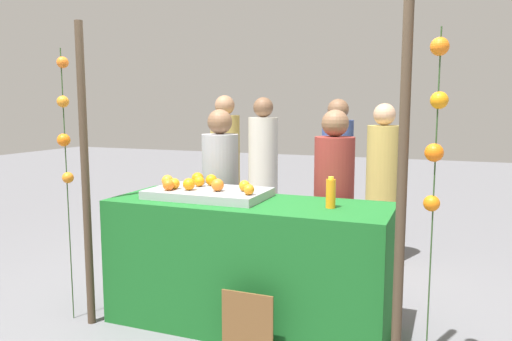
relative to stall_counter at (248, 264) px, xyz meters
The scene contains 25 objects.
ground_plane 0.45m from the stall_counter, ahead, with size 24.00×24.00×0.00m, color slate.
stall_counter is the anchor object (origin of this frame).
orange_tray 0.58m from the stall_counter, behind, with size 0.85×0.51×0.06m, color #9EA0A5.
orange_0 0.79m from the stall_counter, behind, with size 0.08×0.08×0.08m, color orange.
orange_1 0.72m from the stall_counter, 164.61° to the left, with size 0.08×0.08×0.08m, color orange.
orange_2 0.70m from the stall_counter, 153.25° to the left, with size 0.09×0.09×0.09m, color orange.
orange_3 0.71m from the stall_counter, behind, with size 0.09×0.09×0.09m, color orange.
orange_4 0.55m from the stall_counter, 132.41° to the left, with size 0.08×0.08×0.08m, color orange.
orange_5 0.60m from the stall_counter, behind, with size 0.09×0.09×0.09m, color orange.
orange_6 0.55m from the stall_counter, 63.33° to the right, with size 0.07×0.07×0.07m, color orange.
orange_7 0.80m from the stall_counter, 168.53° to the right, with size 0.08×0.08×0.08m, color orange.
orange_8 0.79m from the stall_counter, 157.04° to the left, with size 0.09×0.09×0.09m, color orange.
orange_9 0.88m from the stall_counter, behind, with size 0.09×0.09×0.09m, color orange.
juice_bottle 0.80m from the stall_counter, ahead, with size 0.06×0.06×0.21m.
chalkboard_sign 0.58m from the stall_counter, 67.89° to the right, with size 0.34×0.03×0.46m.
vendor_left 0.82m from the stall_counter, 130.12° to the left, with size 0.31×0.31×1.54m.
vendor_right 0.80m from the stall_counter, 50.93° to the left, with size 0.31×0.31×1.54m.
crowd_person_0 2.03m from the stall_counter, 84.63° to the left, with size 0.33×0.33×1.64m.
crowd_person_1 1.95m from the stall_counter, 69.13° to the left, with size 0.32×0.32×1.59m.
crowd_person_2 2.19m from the stall_counter, 108.01° to the left, with size 0.33×0.33×1.66m.
crowd_person_3 2.35m from the stall_counter, 119.06° to the left, with size 0.34×0.34×1.68m.
canopy_post_left 1.30m from the stall_counter, 159.51° to the right, with size 0.06×0.06×2.14m, color #473828.
canopy_post_right 1.30m from the stall_counter, 20.49° to the right, with size 0.06×0.06×2.14m, color #473828.
garland_strand_left 1.63m from the stall_counter, 162.83° to the right, with size 0.10×0.10×1.96m.
garland_strand_right 1.64m from the stall_counter, 18.79° to the right, with size 0.11×0.10×1.96m.
Camera 1 is at (1.31, -3.16, 1.57)m, focal length 34.96 mm.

